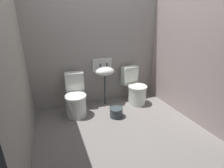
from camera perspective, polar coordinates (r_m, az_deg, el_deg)
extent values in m
cube|color=slate|center=(2.97, 1.99, -15.25)|extent=(3.10, 2.55, 0.08)
cube|color=gray|center=(3.50, -5.28, 11.35)|extent=(3.10, 0.10, 2.27)
cube|color=gray|center=(2.40, -31.21, 3.91)|extent=(0.10, 2.35, 2.27)
cube|color=gray|center=(3.35, 24.38, 9.15)|extent=(0.10, 2.35, 2.27)
cylinder|color=white|center=(3.23, -12.30, -7.66)|extent=(0.44, 0.44, 0.38)
cylinder|color=white|center=(3.14, -12.59, -4.29)|extent=(0.46, 0.46, 0.04)
cube|color=white|center=(3.35, -12.81, 0.66)|extent=(0.39, 0.24, 0.40)
cylinder|color=white|center=(3.64, 8.71, -4.04)|extent=(0.44, 0.44, 0.38)
cylinder|color=white|center=(3.56, 8.90, -0.97)|extent=(0.46, 0.46, 0.04)
cube|color=white|center=(3.72, 6.12, 3.08)|extent=(0.38, 0.24, 0.40)
cylinder|color=#353E44|center=(3.53, -2.45, -2.10)|extent=(0.04, 0.04, 0.66)
ellipsoid|color=white|center=(3.39, -2.56, 4.44)|extent=(0.40, 0.32, 0.18)
cube|color=white|center=(3.52, -3.48, 6.71)|extent=(0.42, 0.04, 0.28)
cylinder|color=#353E44|center=(3.39, -4.05, 6.52)|extent=(0.04, 0.04, 0.06)
cylinder|color=#353E44|center=(3.44, -1.82, 6.75)|extent=(0.04, 0.04, 0.06)
cylinder|color=#353E44|center=(3.17, 1.48, -9.86)|extent=(0.24, 0.24, 0.18)
torus|color=#32403E|center=(3.12, 1.49, -8.43)|extent=(0.26, 0.26, 0.02)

